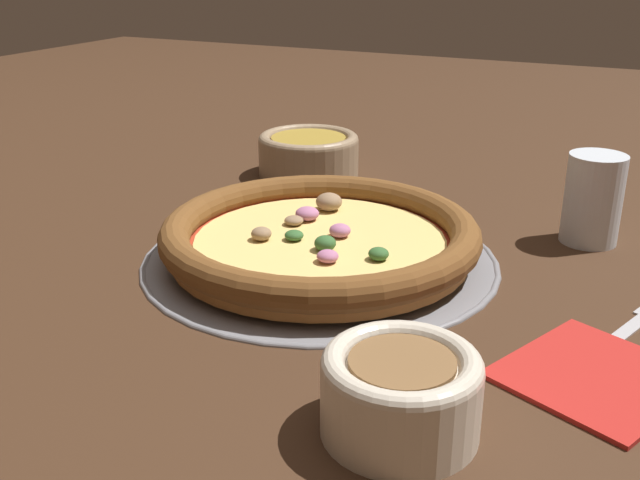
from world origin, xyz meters
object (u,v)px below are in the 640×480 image
(drinking_cup, at_px, (593,199))
(fork, at_px, (630,327))
(pizza, at_px, (320,236))
(bowl_far, at_px, (401,390))
(pizza_tray, at_px, (320,258))
(bowl_near, at_px, (309,153))
(napkin, at_px, (596,374))

(drinking_cup, height_order, fork, drinking_cup)
(pizza, bearing_deg, drinking_cup, 36.09)
(drinking_cup, bearing_deg, bowl_far, -99.16)
(pizza_tray, xyz_separation_m, fork, (0.31, -0.02, -0.00))
(pizza_tray, distance_m, bowl_near, 0.31)
(bowl_near, bearing_deg, fork, -32.38)
(bowl_near, bearing_deg, drinking_cup, -13.21)
(bowl_far, height_order, napkin, bowl_far)
(drinking_cup, distance_m, napkin, 0.30)
(pizza, distance_m, bowl_near, 0.31)
(pizza_tray, height_order, bowl_near, bowl_near)
(pizza_tray, distance_m, drinking_cup, 0.31)
(napkin, xyz_separation_m, fork, (0.02, 0.10, -0.00))
(bowl_near, bearing_deg, bowl_far, -57.50)
(pizza_tray, distance_m, napkin, 0.31)
(pizza, bearing_deg, fork, -3.36)
(fork, bearing_deg, bowl_far, 169.42)
(bowl_near, distance_m, napkin, 0.58)
(pizza_tray, distance_m, pizza, 0.02)
(bowl_near, xyz_separation_m, drinking_cup, (0.39, -0.09, 0.02))
(bowl_far, bearing_deg, fork, 59.98)
(pizza_tray, bearing_deg, bowl_far, -53.76)
(bowl_far, bearing_deg, drinking_cup, 80.84)
(pizza, bearing_deg, bowl_near, 118.88)
(pizza, height_order, bowl_near, bowl_near)
(bowl_far, xyz_separation_m, fork, (0.13, 0.22, -0.03))
(pizza_tray, xyz_separation_m, pizza, (-0.00, 0.00, 0.02))
(pizza_tray, bearing_deg, fork, -3.32)
(drinking_cup, relative_size, fork, 0.59)
(bowl_near, distance_m, bowl_far, 0.61)
(pizza_tray, xyz_separation_m, bowl_far, (0.18, -0.24, 0.03))
(drinking_cup, height_order, napkin, drinking_cup)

